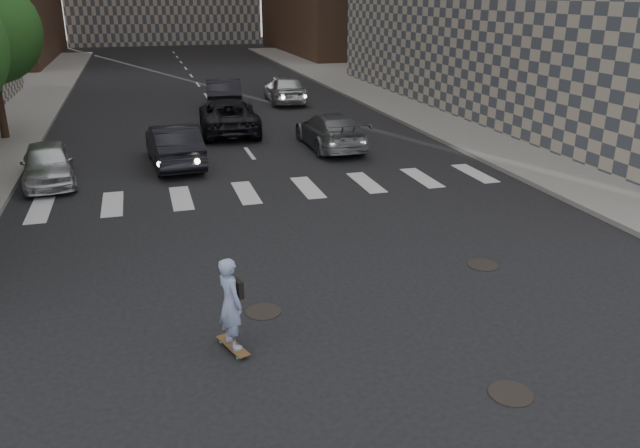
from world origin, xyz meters
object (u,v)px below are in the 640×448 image
Objects in this scene: traffic_car_e at (224,94)px; silver_sedan at (48,164)px; traffic_car_c at (229,116)px; traffic_car_a at (174,145)px; traffic_car_b at (331,131)px; skateboarder at (231,303)px; traffic_car_d at (285,88)px.

silver_sedan is at bearing 64.64° from traffic_car_e.
traffic_car_e is at bearing -91.42° from traffic_car_c.
traffic_car_a is 0.94× the size of traffic_car_b.
skateboarder is at bearing 88.37° from traffic_car_e.
traffic_car_a is 14.02m from traffic_car_d.
silver_sedan is 14.26m from traffic_car_e.
silver_sedan is at bearing 52.88° from traffic_car_d.
traffic_car_b is at bearing 47.06° from skateboarder.
skateboarder is 0.35× the size of traffic_car_e.
traffic_car_e reaches higher than traffic_car_d.
skateboarder is 13.00m from traffic_car_a.
traffic_car_b is at bearing 112.06° from traffic_car_e.
traffic_car_e is at bearing 20.67° from traffic_car_d.
traffic_car_a is at bearing 62.79° from traffic_car_d.
silver_sedan is 9.19m from traffic_car_c.
skateboarder reaches higher than traffic_car_d.
skateboarder reaches higher than traffic_car_e.
traffic_car_d reaches higher than silver_sedan.
traffic_car_e is (3.18, 24.00, -0.10)m from skateboarder.
traffic_car_e is at bearing 62.97° from skateboarder.
skateboarder is at bearing -76.92° from silver_sedan.
skateboarder is 12.54m from silver_sedan.
traffic_car_c reaches higher than silver_sedan.
traffic_car_e is (7.40, 12.19, 0.15)m from silver_sedan.
traffic_car_c is (-3.50, 4.00, 0.04)m from traffic_car_b.
silver_sedan is 4.27m from traffic_car_a.
traffic_car_c is at bearing -48.67° from traffic_car_b.
skateboarder is at bearing 77.24° from traffic_car_d.
silver_sedan is 17.34m from traffic_car_d.
skateboarder reaches higher than traffic_car_b.
traffic_car_b is at bearing -175.19° from traffic_car_a.
traffic_car_e is at bearing 52.13° from silver_sedan.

